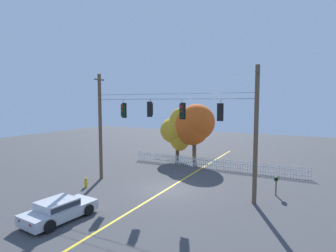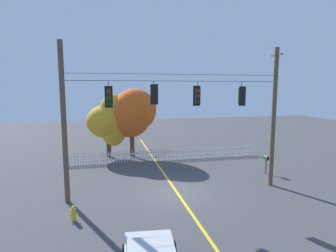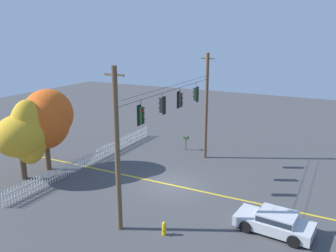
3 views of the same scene
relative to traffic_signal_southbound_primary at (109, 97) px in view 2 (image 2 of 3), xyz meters
The scene contains 12 objects.
ground 6.94m from the traffic_signal_southbound_primary, ahead, with size 80.00×80.00×0.00m, color #424244.
lane_centerline_stripe 6.93m from the traffic_signal_southbound_primary, ahead, with size 0.16×36.00×0.01m, color gold.
signal_support_span 4.09m from the traffic_signal_southbound_primary, ahead, with size 12.73×1.10×8.69m.
traffic_signal_southbound_primary is the anchor object (origin of this frame).
traffic_signal_northbound_primary 2.48m from the traffic_signal_southbound_primary, ahead, with size 0.43×0.38×1.32m.
traffic_signal_northbound_secondary 5.05m from the traffic_signal_southbound_primary, ahead, with size 0.43×0.38×1.43m.
traffic_signal_eastbound_side 7.83m from the traffic_signal_southbound_primary, ahead, with size 0.43×0.38×1.46m.
white_picket_fence 10.42m from the traffic_signal_southbound_primary, 57.52° to the left, with size 17.03×0.06×1.02m.
autumn_maple_near_fence 10.00m from the traffic_signal_southbound_primary, 88.98° to the left, with size 3.72×3.33×5.75m.
autumn_maple_mid 9.91m from the traffic_signal_southbound_primary, 77.11° to the left, with size 4.25×3.59×6.21m.
fire_hydrant 6.17m from the traffic_signal_southbound_primary, 127.33° to the right, with size 0.38×0.22×0.75m.
roadside_mailbox 12.29m from the traffic_signal_southbound_primary, 11.33° to the left, with size 0.25×0.44×1.34m.
Camera 2 is at (-4.04, -15.48, 6.23)m, focal length 29.76 mm.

